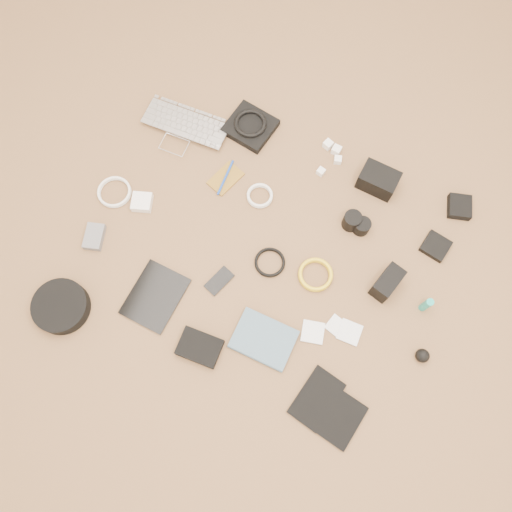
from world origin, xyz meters
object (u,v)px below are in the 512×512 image
(dslr_camera, at_px, (378,180))
(phone, at_px, (219,281))
(tablet, at_px, (155,296))
(paperback, at_px, (254,360))
(laptop, at_px, (181,133))
(headphone_case, at_px, (61,307))

(dslr_camera, distance_m, phone, 0.72)
(tablet, xyz_separation_m, paperback, (0.42, -0.09, 0.01))
(paperback, bearing_deg, tablet, 82.69)
(tablet, height_order, phone, tablet)
(laptop, bearing_deg, tablet, -73.20)
(phone, bearing_deg, laptop, 148.52)
(dslr_camera, relative_size, phone, 1.33)
(dslr_camera, bearing_deg, phone, -119.09)
(dslr_camera, distance_m, headphone_case, 1.26)
(dslr_camera, height_order, paperback, dslr_camera)
(tablet, bearing_deg, headphone_case, -145.63)
(phone, height_order, paperback, paperback)
(headphone_case, bearing_deg, laptop, 81.84)
(laptop, relative_size, paperback, 1.67)
(dslr_camera, height_order, headphone_case, dslr_camera)
(paperback, bearing_deg, laptop, 43.21)
(paperback, bearing_deg, headphone_case, 99.98)
(laptop, bearing_deg, phone, -52.59)
(laptop, height_order, tablet, laptop)
(tablet, xyz_separation_m, headphone_case, (-0.29, -0.16, 0.02))
(dslr_camera, height_order, phone, dslr_camera)
(phone, xyz_separation_m, paperback, (0.22, -0.22, 0.01))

